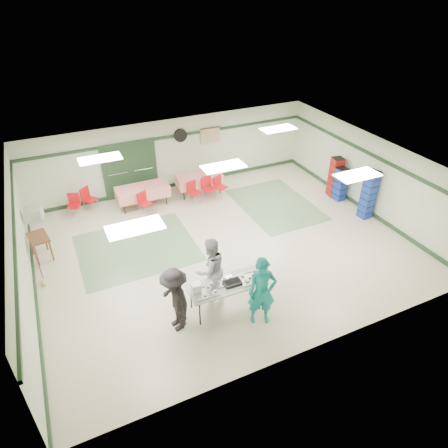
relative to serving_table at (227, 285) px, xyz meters
name	(u,v)px	position (x,y,z in m)	size (l,w,h in m)	color
floor	(224,245)	(1.06, 2.46, -0.72)	(11.00, 11.00, 0.00)	beige
ceiling	(223,166)	(1.06, 2.46, 1.98)	(11.00, 11.00, 0.00)	white
wall_back	(174,154)	(1.06, 6.96, 0.63)	(11.00, 11.00, 0.00)	beige
wall_front	(314,307)	(1.06, -2.04, 0.63)	(11.00, 11.00, 0.00)	beige
wall_left	(21,256)	(-4.44, 2.46, 0.63)	(9.00, 9.00, 0.00)	beige
wall_right	(368,174)	(6.56, 2.46, 0.63)	(9.00, 9.00, 0.00)	beige
trim_back	(173,136)	(1.06, 6.93, 1.33)	(11.00, 0.06, 0.10)	#1F3821
baseboard_back	(176,184)	(1.06, 6.93, -0.66)	(11.00, 0.06, 0.12)	#1F3821
trim_left	(14,232)	(-4.41, 2.46, 1.33)	(9.00, 0.06, 0.10)	#1F3821
baseboard_left	(36,295)	(-4.41, 2.46, -0.66)	(9.00, 0.06, 0.12)	#1F3821
trim_right	(372,155)	(6.53, 2.46, 1.33)	(9.00, 0.06, 0.10)	#1F3821
baseboard_right	(361,206)	(6.53, 2.46, -0.66)	(9.00, 0.06, 0.12)	#1F3821
green_patch_a	(137,248)	(-1.44, 3.46, -0.72)	(3.50, 3.00, 0.01)	slate
green_patch_b	(275,204)	(3.86, 3.96, -0.72)	(2.50, 3.50, 0.01)	slate
double_door_left	(117,172)	(-1.14, 6.90, 0.33)	(0.90, 0.06, 2.10)	gray
double_door_right	(143,167)	(-0.19, 6.90, 0.33)	(0.90, 0.06, 2.10)	gray
door_frame	(130,170)	(-0.67, 6.88, 0.33)	(2.00, 0.03, 2.15)	#1F3821
wall_fan	(181,135)	(1.36, 6.90, 1.33)	(0.50, 0.50, 0.10)	black
scroll_banner	(210,136)	(2.56, 6.90, 1.13)	(0.80, 0.02, 0.60)	tan
serving_table	(227,285)	(0.00, 0.00, 0.00)	(1.97, 0.84, 0.76)	#B3B3AE
sheet_tray_right	(250,279)	(0.60, -0.09, 0.05)	(0.60, 0.45, 0.02)	silver
sheet_tray_mid	(224,281)	(-0.03, 0.10, 0.05)	(0.53, 0.41, 0.02)	silver
sheet_tray_left	(206,293)	(-0.60, -0.10, 0.05)	(0.56, 0.42, 0.02)	silver
baking_pan	(232,283)	(0.12, -0.07, 0.08)	(0.44, 0.28, 0.08)	black
foam_box_stack	(196,288)	(-0.79, 0.04, 0.17)	(0.22, 0.21, 0.26)	white
volunteer_teal	(262,292)	(0.54, -0.77, 0.21)	(0.67, 0.44, 1.85)	#138383
volunteer_grey	(210,269)	(-0.21, 0.54, 0.17)	(0.86, 0.67, 1.78)	gray
volunteer_dark	(175,300)	(-1.38, -0.11, 0.15)	(1.12, 0.64, 1.73)	black
dining_table_a	(199,180)	(1.68, 5.95, -0.15)	(1.76, 0.88, 0.77)	red
dining_table_b	(143,191)	(-0.52, 5.95, -0.15)	(1.85, 0.83, 0.77)	red
chair_a	(207,186)	(1.77, 5.39, -0.16)	(0.49, 0.49, 0.90)	red
chair_b	(193,190)	(1.20, 5.38, -0.20)	(0.50, 0.50, 0.85)	red
chair_c	(219,185)	(2.24, 5.38, -0.21)	(0.51, 0.51, 0.84)	red
chair_d	(144,201)	(-0.64, 5.38, -0.22)	(0.50, 0.50, 0.82)	red
chair_loose_a	(88,197)	(-2.37, 6.42, -0.17)	(0.58, 0.58, 0.89)	red
chair_loose_b	(74,203)	(-2.85, 6.23, -0.20)	(0.50, 0.50, 0.85)	red
crate_stack_blue_a	(341,184)	(6.21, 3.32, -0.10)	(0.38, 0.38, 1.24)	navy
crate_stack_red	(335,177)	(6.21, 3.67, 0.04)	(0.39, 0.39, 1.52)	maroon
crate_stack_blue_b	(369,195)	(6.21, 1.93, 0.15)	(0.38, 0.38, 1.74)	navy
printer_table	(39,240)	(-4.09, 4.20, -0.09)	(0.65, 0.88, 0.74)	brown
office_printer	(34,214)	(-4.09, 5.22, 0.23)	(0.51, 0.44, 0.40)	#A9AAA5
broom	(38,262)	(-4.17, 2.94, 0.01)	(0.03, 0.03, 1.40)	brown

